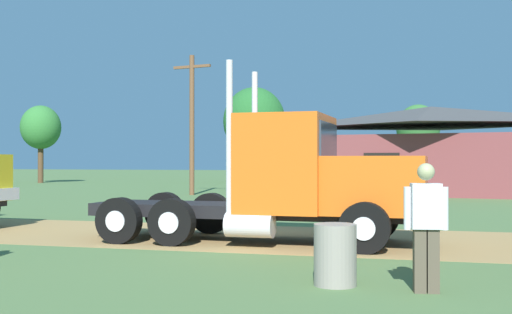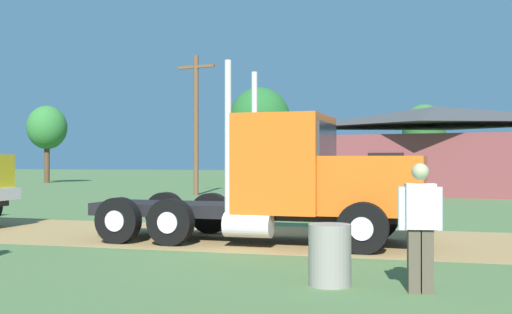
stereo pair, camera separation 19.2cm
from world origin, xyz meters
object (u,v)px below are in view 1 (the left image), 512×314
at_px(steel_barrel, 335,255).
at_px(shed_building, 431,152).
at_px(visitor_by_barrel, 426,223).
at_px(utility_pole_near, 192,120).
at_px(truck_foreground_white, 299,183).

xyz_separation_m(steel_barrel, shed_building, (1.63, 26.43, 1.84)).
xyz_separation_m(visitor_by_barrel, shed_building, (0.36, 26.61, 1.33)).
relative_size(visitor_by_barrel, shed_building, 0.12).
relative_size(shed_building, utility_pole_near, 1.99).
height_order(steel_barrel, shed_building, shed_building).
bearing_deg(steel_barrel, visitor_by_barrel, -8.11).
bearing_deg(truck_foreground_white, visitor_by_barrel, -60.09).
relative_size(visitor_by_barrel, utility_pole_near, 0.24).
relative_size(truck_foreground_white, steel_barrel, 8.58).
distance_m(truck_foreground_white, visitor_by_barrel, 5.38).
height_order(truck_foreground_white, shed_building, shed_building).
relative_size(truck_foreground_white, utility_pole_near, 1.04).
bearing_deg(visitor_by_barrel, shed_building, 89.23).
height_order(truck_foreground_white, utility_pole_near, utility_pole_near).
relative_size(visitor_by_barrel, steel_barrel, 1.99).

